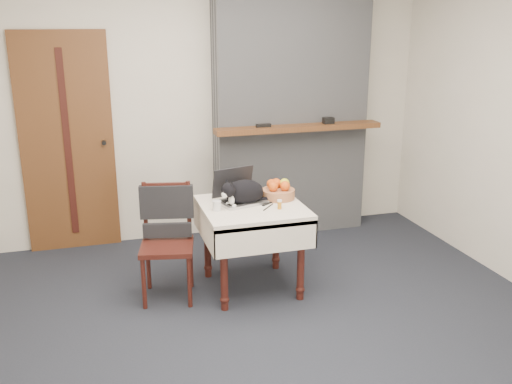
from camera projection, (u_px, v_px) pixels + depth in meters
ground at (255, 331)px, 3.97m from camera, size 4.50×4.50×0.00m
room_shell at (236, 68)px, 3.88m from camera, size 4.52×4.01×2.61m
door at (68, 144)px, 5.17m from camera, size 0.82×0.10×2.00m
chimney at (291, 104)px, 5.53m from camera, size 1.62×0.48×2.60m
side_table at (252, 219)px, 4.45m from camera, size 0.78×0.78×0.70m
laptop at (238, 193)px, 4.49m from camera, size 0.42×0.38×0.26m
cat at (245, 192)px, 4.42m from camera, size 0.47×0.30×0.22m
cream_jar at (217, 206)px, 4.29m from camera, size 0.07×0.07×0.08m
pill_bottle at (280, 204)px, 4.32m from camera, size 0.04×0.04×0.07m
fruit_basket at (278, 191)px, 4.57m from camera, size 0.27×0.27×0.15m
desk_clutter at (269, 203)px, 4.45m from camera, size 0.14×0.10×0.01m
chair at (167, 225)px, 4.38m from camera, size 0.47×0.47×0.89m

